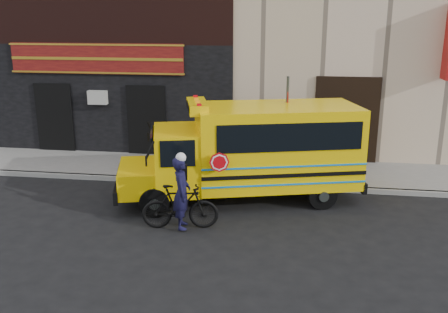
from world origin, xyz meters
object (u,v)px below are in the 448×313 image
(sign_pole, at_px, (286,130))
(bicycle, at_px, (180,207))
(school_bus, at_px, (253,149))
(cyclist, at_px, (182,195))

(sign_pole, xyz_separation_m, bicycle, (-2.50, -3.18, -1.33))
(school_bus, bearing_deg, cyclist, -123.35)
(school_bus, xyz_separation_m, sign_pole, (0.89, 0.87, 0.40))
(school_bus, bearing_deg, sign_pole, 44.31)
(cyclist, bearing_deg, bicycle, 44.85)
(school_bus, relative_size, cyclist, 3.94)
(school_bus, distance_m, bicycle, 2.97)
(sign_pole, bearing_deg, cyclist, -127.12)
(sign_pole, height_order, cyclist, sign_pole)
(bicycle, relative_size, cyclist, 1.05)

